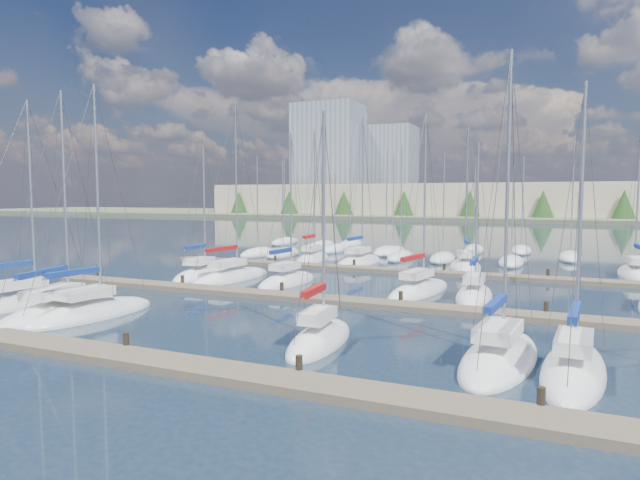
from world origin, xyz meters
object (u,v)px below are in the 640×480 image
at_px(sailboat_h, 202,275).
at_px(sailboat_o, 359,262).
at_px(sailboat_c, 91,313).
at_px(sailboat_e, 499,358).
at_px(sailboat_d, 320,340).
at_px(sailboat_b, 60,311).
at_px(sailboat_l, 474,296).
at_px(sailboat_n, 312,259).
at_px(sailboat_f, 573,371).
at_px(sailboat_r, 636,274).
at_px(sailboat_j, 287,281).
at_px(sailboat_a, 24,303).
at_px(sailboat_k, 419,290).
at_px(sailboat_i, 231,277).
at_px(sailboat_p, 465,266).

height_order(sailboat_h, sailboat_o, sailboat_o).
height_order(sailboat_c, sailboat_e, sailboat_c).
xyz_separation_m(sailboat_d, sailboat_b, (-15.47, -0.34, -0.02)).
bearing_deg(sailboat_l, sailboat_n, 138.83).
bearing_deg(sailboat_o, sailboat_b, -101.17).
bearing_deg(sailboat_d, sailboat_b, 176.84).
bearing_deg(sailboat_n, sailboat_o, -6.66).
distance_m(sailboat_c, sailboat_f, 23.68).
height_order(sailboat_r, sailboat_l, sailboat_r).
distance_m(sailboat_n, sailboat_o, 5.04).
distance_m(sailboat_f, sailboat_e, 2.67).
xyz_separation_m(sailboat_h, sailboat_j, (7.77, -0.11, 0.01)).
bearing_deg(sailboat_r, sailboat_a, -142.75).
relative_size(sailboat_a, sailboat_r, 0.95).
height_order(sailboat_f, sailboat_k, sailboat_k).
distance_m(sailboat_f, sailboat_o, 32.54).
bearing_deg(sailboat_r, sailboat_o, -178.10).
relative_size(sailboat_a, sailboat_o, 0.88).
distance_m(sailboat_h, sailboat_b, 14.35).
distance_m(sailboat_i, sailboat_j, 4.84).
height_order(sailboat_c, sailboat_n, sailboat_n).
height_order(sailboat_k, sailboat_o, sailboat_o).
height_order(sailboat_d, sailboat_l, sailboat_d).
bearing_deg(sailboat_b, sailboat_f, -12.02).
relative_size(sailboat_h, sailboat_i, 0.83).
height_order(sailboat_c, sailboat_k, sailboat_c).
bearing_deg(sailboat_k, sailboat_c, -125.84).
xyz_separation_m(sailboat_l, sailboat_j, (-13.53, 0.44, 0.00)).
height_order(sailboat_b, sailboat_l, sailboat_b).
bearing_deg(sailboat_h, sailboat_r, 19.61).
relative_size(sailboat_d, sailboat_k, 0.86).
relative_size(sailboat_d, sailboat_r, 0.81).
distance_m(sailboat_a, sailboat_o, 29.09).
relative_size(sailboat_k, sailboat_j, 1.07).
bearing_deg(sailboat_f, sailboat_r, 83.87).
relative_size(sailboat_i, sailboat_k, 1.14).
bearing_deg(sailboat_e, sailboat_n, 132.76).
xyz_separation_m(sailboat_p, sailboat_f, (7.88, -27.93, -0.00)).
bearing_deg(sailboat_k, sailboat_r, 56.11).
bearing_deg(sailboat_l, sailboat_d, -112.75).
distance_m(sailboat_f, sailboat_i, 27.43).
xyz_separation_m(sailboat_a, sailboat_j, (10.83, 13.31, 0.01)).
height_order(sailboat_k, sailboat_l, sailboat_k).
height_order(sailboat_f, sailboat_e, sailboat_e).
xyz_separation_m(sailboat_a, sailboat_l, (24.36, 12.88, 0.01)).
relative_size(sailboat_r, sailboat_h, 1.13).
xyz_separation_m(sailboat_b, sailboat_j, (6.81, 14.21, 0.02)).
bearing_deg(sailboat_a, sailboat_n, 81.48).
xyz_separation_m(sailboat_b, sailboat_n, (2.79, 27.65, 0.03)).
xyz_separation_m(sailboat_k, sailboat_o, (-8.86, 13.23, 0.00)).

